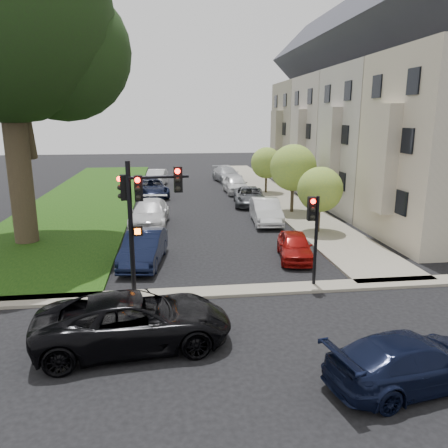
{
  "coord_description": "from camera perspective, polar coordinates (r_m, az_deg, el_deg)",
  "views": [
    {
      "loc": [
        -2.4,
        -13.57,
        6.58
      ],
      "look_at": [
        0.0,
        5.0,
        2.0
      ],
      "focal_mm": 35.0,
      "sensor_mm": 36.0,
      "label": 1
    }
  ],
  "objects": [
    {
      "name": "car_parked_3",
      "position": [
        39.02,
        1.52,
        5.22
      ],
      "size": [
        2.02,
        4.76,
        1.61
      ],
      "primitive_type": "imported",
      "rotation": [
        0.0,
        0.0,
        0.03
      ],
      "color": "silver",
      "rests_on": "ground"
    },
    {
      "name": "car_parked_8",
      "position": [
        37.76,
        -9.47,
        4.68
      ],
      "size": [
        3.36,
        5.76,
        1.51
      ],
      "primitive_type": "imported",
      "rotation": [
        0.0,
        0.0,
        0.17
      ],
      "color": "black",
      "rests_on": "ground"
    },
    {
      "name": "sidewalk_cross",
      "position": [
        17.05,
        1.31,
        -8.74
      ],
      "size": [
        60.0,
        1.0,
        0.12
      ],
      "primitive_type": "cube",
      "color": "gray",
      "rests_on": "ground"
    },
    {
      "name": "grass_strip",
      "position": [
        38.69,
        -17.11,
        3.43
      ],
      "size": [
        8.0,
        44.0,
        0.12
      ],
      "primitive_type": "cube",
      "color": "black",
      "rests_on": "ground"
    },
    {
      "name": "sidewalk_right",
      "position": [
        39.21,
        6.25,
        4.09
      ],
      "size": [
        3.5,
        44.0,
        0.12
      ],
      "primitive_type": "cube",
      "color": "gray",
      "rests_on": "ground"
    },
    {
      "name": "eucalyptus",
      "position": [
        25.38,
        -27.18,
        23.39
      ],
      "size": [
        11.83,
        10.73,
        16.76
      ],
      "color": "#352B20",
      "rests_on": "ground"
    },
    {
      "name": "car_parked_9",
      "position": [
        43.79,
        -8.81,
        5.98
      ],
      "size": [
        2.35,
        4.97,
        1.57
      ],
      "primitive_type": "imported",
      "rotation": [
        0.0,
        0.0,
        -0.15
      ],
      "color": "silver",
      "rests_on": "ground"
    },
    {
      "name": "car_parked_0",
      "position": [
        21.02,
        9.24,
        -2.85
      ],
      "size": [
        2.13,
        3.96,
        1.28
      ],
      "primitive_type": "imported",
      "rotation": [
        0.0,
        0.0,
        -0.17
      ],
      "color": "maroon",
      "rests_on": "ground"
    },
    {
      "name": "car_cross_far",
      "position": [
        12.35,
        23.42,
        -16.1
      ],
      "size": [
        4.84,
        2.7,
        1.32
      ],
      "primitive_type": "imported",
      "rotation": [
        0.0,
        0.0,
        1.76
      ],
      "color": "black",
      "rests_on": "ground"
    },
    {
      "name": "house_d",
      "position": [
        46.5,
        11.59,
        13.91
      ],
      "size": [
        7.7,
        7.55,
        15.97
      ],
      "color": "#9F9881",
      "rests_on": "ground"
    },
    {
      "name": "car_parked_2",
      "position": [
        33.7,
        3.33,
        3.65
      ],
      "size": [
        2.84,
        5.19,
        1.38
      ],
      "primitive_type": "imported",
      "rotation": [
        0.0,
        0.0,
        -0.12
      ],
      "color": "#3F4247",
      "rests_on": "ground"
    },
    {
      "name": "car_cross_near",
      "position": [
        13.35,
        -11.6,
        -12.27
      ],
      "size": [
        5.91,
        3.19,
        1.58
      ],
      "primitive_type": "imported",
      "rotation": [
        0.0,
        0.0,
        1.68
      ],
      "color": "black",
      "rests_on": "ground"
    },
    {
      "name": "small_tree_a",
      "position": [
        25.56,
        12.43,
        4.42
      ],
      "size": [
        2.59,
        2.59,
        3.88
      ],
      "color": "#352B20",
      "rests_on": "ground"
    },
    {
      "name": "small_tree_c",
      "position": [
        38.7,
        5.56,
        7.94
      ],
      "size": [
        2.72,
        2.72,
        4.08
      ],
      "color": "#352B20",
      "rests_on": "ground"
    },
    {
      "name": "traffic_signal_secondary",
      "position": [
        17.18,
        11.62,
        -0.07
      ],
      "size": [
        0.46,
        0.38,
        3.67
      ],
      "color": "black",
      "rests_on": "ground"
    },
    {
      "name": "car_parked_6",
      "position": [
        27.53,
        -9.67,
        1.4
      ],
      "size": [
        2.58,
        5.58,
        1.58
      ],
      "primitive_type": "imported",
      "rotation": [
        0.0,
        0.0,
        -0.07
      ],
      "color": "silver",
      "rests_on": "ground"
    },
    {
      "name": "traffic_signal_main",
      "position": [
        16.13,
        -10.79,
        2.53
      ],
      "size": [
        2.49,
        0.65,
        5.09
      ],
      "color": "black",
      "rests_on": "ground"
    },
    {
      "name": "house_b",
      "position": [
        32.64,
        20.27,
        13.54
      ],
      "size": [
        7.7,
        7.55,
        15.97
      ],
      "color": "gray",
      "rests_on": "ground"
    },
    {
      "name": "car_parked_1",
      "position": [
        27.92,
        5.49,
        1.68
      ],
      "size": [
        2.0,
        4.82,
        1.55
      ],
      "primitive_type": "imported",
      "rotation": [
        0.0,
        0.0,
        -0.08
      ],
      "color": "silver",
      "rests_on": "ground"
    },
    {
      "name": "car_parked_4",
      "position": [
        45.94,
        0.38,
        6.49
      ],
      "size": [
        2.97,
        5.66,
        1.56
      ],
      "primitive_type": "imported",
      "rotation": [
        0.0,
        0.0,
        0.15
      ],
      "color": "#999BA0",
      "rests_on": "ground"
    },
    {
      "name": "car_parked_5",
      "position": [
        20.38,
        -10.43,
        -3.09
      ],
      "size": [
        2.21,
        4.77,
        1.51
      ],
      "primitive_type": "imported",
      "rotation": [
        0.0,
        0.0,
        -0.14
      ],
      "color": "black",
      "rests_on": "ground"
    },
    {
      "name": "small_tree_b",
      "position": [
        30.68,
        9.03,
        7.26
      ],
      "size": [
        3.21,
        3.21,
        4.82
      ],
      "color": "#352B20",
      "rests_on": "ground"
    },
    {
      "name": "ground",
      "position": [
        15.27,
        2.46,
        -11.79
      ],
      "size": [
        140.0,
        140.0,
        0.0
      ],
      "primitive_type": "plane",
      "color": "black",
      "rests_on": "ground"
    },
    {
      "name": "house_c",
      "position": [
        39.47,
        15.17,
        13.8
      ],
      "size": [
        7.7,
        7.55,
        15.97
      ],
      "color": "#AEA391",
      "rests_on": "ground"
    }
  ]
}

